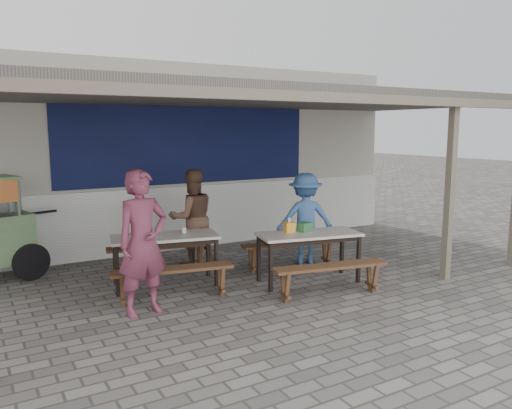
{
  "coord_description": "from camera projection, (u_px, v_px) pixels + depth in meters",
  "views": [
    {
      "loc": [
        -3.91,
        -5.85,
        2.28
      ],
      "look_at": [
        0.03,
        0.9,
        1.09
      ],
      "focal_mm": 35.0,
      "sensor_mm": 36.0,
      "label": 1
    }
  ],
  "objects": [
    {
      "name": "warung_roof",
      "position": [
        256.0,
        100.0,
        7.66
      ],
      "size": [
        9.0,
        4.21,
        2.81
      ],
      "color": "#56504A",
      "rests_on": "ground"
    },
    {
      "name": "bench_right_street",
      "position": [
        330.0,
        272.0,
        6.79
      ],
      "size": [
        1.64,
        0.61,
        0.45
      ],
      "rotation": [
        0.0,
        0.0,
        -0.21
      ],
      "color": "brown",
      "rests_on": "ground"
    },
    {
      "name": "tissue_box",
      "position": [
        289.0,
        227.0,
        7.47
      ],
      "size": [
        0.16,
        0.16,
        0.15
      ],
      "primitive_type": "cube",
      "rotation": [
        0.0,
        0.0,
        -0.15
      ],
      "color": "#F8A329",
      "rests_on": "table_right"
    },
    {
      "name": "back_wall",
      "position": [
        188.0,
        157.0,
        10.09
      ],
      "size": [
        9.0,
        1.28,
        3.5
      ],
      "color": "#B3B1A1",
      "rests_on": "ground"
    },
    {
      "name": "bench_right_wall",
      "position": [
        290.0,
        249.0,
        8.13
      ],
      "size": [
        1.64,
        0.61,
        0.45
      ],
      "rotation": [
        0.0,
        0.0,
        -0.21
      ],
      "color": "brown",
      "rests_on": "ground"
    },
    {
      "name": "condiment_bowl",
      "position": [
        152.0,
        233.0,
        7.26
      ],
      "size": [
        0.28,
        0.28,
        0.05
      ],
      "primitive_type": "imported",
      "rotation": [
        0.0,
        0.0,
        0.4
      ],
      "color": "white",
      "rests_on": "table_left"
    },
    {
      "name": "donation_box",
      "position": [
        305.0,
        227.0,
        7.5
      ],
      "size": [
        0.23,
        0.18,
        0.14
      ],
      "primitive_type": "cube",
      "rotation": [
        0.0,
        0.0,
        0.24
      ],
      "color": "#2F6B3D",
      "rests_on": "table_right"
    },
    {
      "name": "patron_right_table",
      "position": [
        305.0,
        218.0,
        8.45
      ],
      "size": [
        1.15,
        0.93,
        1.55
      ],
      "primitive_type": "imported",
      "rotation": [
        0.0,
        0.0,
        2.73
      ],
      "color": "#4068A5",
      "rests_on": "ground"
    },
    {
      "name": "condiment_jar",
      "position": [
        184.0,
        230.0,
        7.42
      ],
      "size": [
        0.07,
        0.07,
        0.08
      ],
      "primitive_type": "cylinder",
      "color": "silver",
      "rests_on": "table_left"
    },
    {
      "name": "ground",
      "position": [
        285.0,
        286.0,
        7.29
      ],
      "size": [
        60.0,
        60.0,
        0.0
      ],
      "primitive_type": "plane",
      "color": "slate",
      "rests_on": "ground"
    },
    {
      "name": "table_right",
      "position": [
        309.0,
        238.0,
        7.41
      ],
      "size": [
        1.62,
        0.94,
        0.75
      ],
      "rotation": [
        0.0,
        0.0,
        -0.21
      ],
      "color": "beige",
      "rests_on": "ground"
    },
    {
      "name": "patron_wall_side",
      "position": [
        192.0,
        218.0,
        8.32
      ],
      "size": [
        0.85,
        0.7,
        1.62
      ],
      "primitive_type": "imported",
      "rotation": [
        0.0,
        0.0,
        3.03
      ],
      "color": "brown",
      "rests_on": "ground"
    },
    {
      "name": "bench_left_wall",
      "position": [
        159.0,
        252.0,
        7.92
      ],
      "size": [
        1.64,
        0.6,
        0.45
      ],
      "rotation": [
        0.0,
        0.0,
        -0.2
      ],
      "color": "brown",
      "rests_on": "ground"
    },
    {
      "name": "patron_street_side",
      "position": [
        143.0,
        243.0,
        6.09
      ],
      "size": [
        0.72,
        0.54,
        1.8
      ],
      "primitive_type": "imported",
      "rotation": [
        0.0,
        0.0,
        0.18
      ],
      "color": "brown",
      "rests_on": "ground"
    },
    {
      "name": "table_left",
      "position": [
        165.0,
        241.0,
        7.23
      ],
      "size": [
        1.62,
        0.95,
        0.75
      ],
      "rotation": [
        0.0,
        0.0,
        -0.2
      ],
      "color": "beige",
      "rests_on": "ground"
    },
    {
      "name": "bench_left_street",
      "position": [
        173.0,
        276.0,
        6.64
      ],
      "size": [
        1.64,
        0.6,
        0.45
      ],
      "rotation": [
        0.0,
        0.0,
        -0.2
      ],
      "color": "brown",
      "rests_on": "ground"
    }
  ]
}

